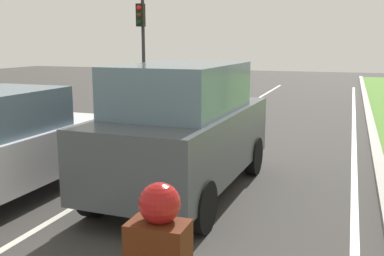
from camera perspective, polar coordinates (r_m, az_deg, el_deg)
The scene contains 7 objects.
ground_plane at distance 12.94m, azimuth 3.71°, elevation -0.96°, with size 60.00×60.00×0.00m, color #383533.
lane_line_center at distance 13.14m, azimuth 0.77°, elevation -0.74°, with size 0.12×32.00×0.01m, color silver.
lane_line_right_edge at distance 12.48m, azimuth 19.84°, elevation -2.01°, with size 0.12×32.00×0.01m, color silver.
curb_right at distance 12.48m, azimuth 22.15°, elevation -1.90°, with size 0.24×48.00×0.12m, color #9E9B93.
car_suv_ahead at distance 7.80m, azimuth -1.04°, elevation -0.06°, with size 2.08×4.55×2.28m.
car_sedan_left_lane at distance 8.30m, azimuth -22.92°, elevation -1.99°, with size 1.88×4.32×1.86m.
traffic_light_overhead_left at distance 18.87m, azimuth -6.37°, elevation 11.84°, with size 0.32×0.50×4.47m.
Camera 1 is at (3.41, 1.80, 2.64)m, focal length 42.13 mm.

